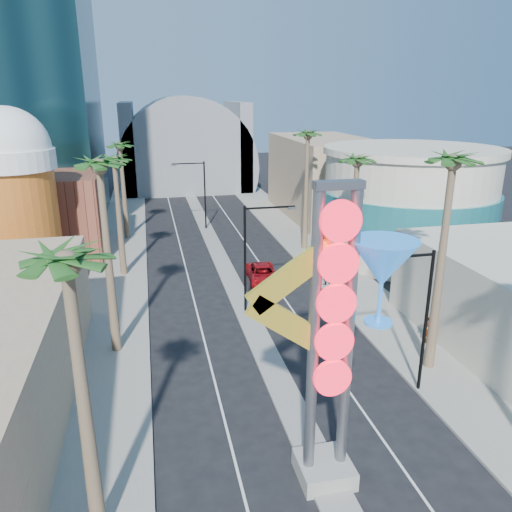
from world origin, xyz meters
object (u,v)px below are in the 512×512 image
(pedestrian_a, at_px, (428,330))
(pedestrian_b, at_px, (326,274))
(red_pickup, at_px, (263,274))
(neon_sign, at_px, (353,318))

(pedestrian_a, relative_size, pedestrian_b, 1.01)
(red_pickup, relative_size, pedestrian_b, 3.03)
(neon_sign, height_order, pedestrian_b, neon_sign)
(red_pickup, height_order, pedestrian_a, pedestrian_a)
(red_pickup, xyz_separation_m, pedestrian_b, (4.95, -1.91, 0.29))
(red_pickup, distance_m, pedestrian_b, 5.32)
(pedestrian_a, height_order, pedestrian_b, pedestrian_a)
(neon_sign, distance_m, red_pickup, 23.71)
(red_pickup, distance_m, pedestrian_a, 15.18)
(red_pickup, height_order, pedestrian_b, pedestrian_b)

